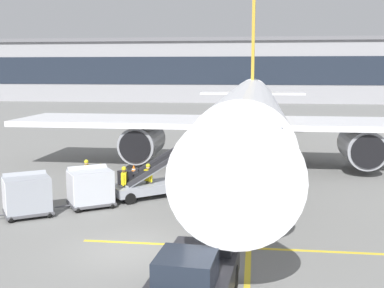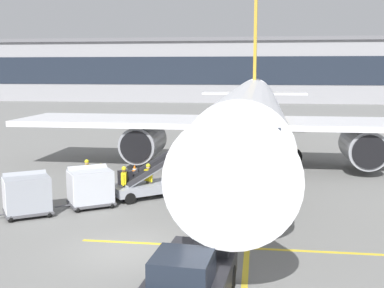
# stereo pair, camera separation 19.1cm
# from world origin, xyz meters

# --- Properties ---
(ground_plane) EXTENTS (600.00, 600.00, 0.00)m
(ground_plane) POSITION_xyz_m (0.00, 0.00, 0.00)
(ground_plane) COLOR slate
(parked_airplane) EXTENTS (30.99, 40.96, 13.63)m
(parked_airplane) POSITION_xyz_m (4.11, 15.83, 3.48)
(parked_airplane) COLOR white
(parked_airplane) RESTS_ON ground
(belt_loader) EXTENTS (4.90, 4.29, 3.05)m
(belt_loader) POSITION_xyz_m (-0.79, 7.47, 0.87)
(belt_loader) COLOR #A3A8B2
(belt_loader) RESTS_ON ground
(baggage_cart_lead) EXTENTS (2.71, 2.44, 1.91)m
(baggage_cart_lead) POSITION_xyz_m (-3.17, 5.29, 1.00)
(baggage_cart_lead) COLOR #515156
(baggage_cart_lead) RESTS_ON ground
(baggage_cart_second) EXTENTS (2.71, 2.44, 1.91)m
(baggage_cart_second) POSITION_xyz_m (-5.46, 3.51, 1.00)
(baggage_cart_second) COLOR #515156
(baggage_cart_second) RESTS_ON ground
(pushback_tug) EXTENTS (2.42, 4.54, 1.83)m
(pushback_tug) POSITION_xyz_m (2.88, -4.09, 0.83)
(pushback_tug) COLOR #232328
(pushback_tug) RESTS_ON ground
(ground_crew_by_loader) EXTENTS (0.56, 0.31, 1.74)m
(ground_crew_by_loader) POSITION_xyz_m (-3.21, 7.03, 1.00)
(ground_crew_by_loader) COLOR black
(ground_crew_by_loader) RESTS_ON ground
(ground_crew_by_carts) EXTENTS (0.26, 0.57, 1.74)m
(ground_crew_by_carts) POSITION_xyz_m (-4.31, 8.05, 1.00)
(ground_crew_by_carts) COLOR black
(ground_crew_by_carts) RESTS_ON ground
(ground_crew_marshaller) EXTENTS (0.48, 0.41, 1.74)m
(ground_crew_marshaller) POSITION_xyz_m (-0.83, 7.37, 1.00)
(ground_crew_marshaller) COLOR #514C42
(ground_crew_marshaller) RESTS_ON ground
(ground_crew_wingwalker) EXTENTS (0.28, 0.57, 1.74)m
(ground_crew_wingwalker) POSITION_xyz_m (-1.86, 6.51, 1.00)
(ground_crew_wingwalker) COLOR black
(ground_crew_wingwalker) RESTS_ON ground
(safety_cone_engine_keepout) EXTENTS (0.53, 0.53, 0.61)m
(safety_cone_engine_keepout) POSITION_xyz_m (-2.03, 10.71, 0.29)
(safety_cone_engine_keepout) COLOR black
(safety_cone_engine_keepout) RESTS_ON ground
(safety_cone_wingtip) EXTENTS (0.52, 0.52, 0.60)m
(safety_cone_wingtip) POSITION_xyz_m (-2.01, 12.36, 0.29)
(safety_cone_wingtip) COLOR black
(safety_cone_wingtip) RESTS_ON ground
(safety_cone_nose_mark) EXTENTS (0.57, 0.57, 0.65)m
(safety_cone_nose_mark) POSITION_xyz_m (-2.86, 12.42, 0.31)
(safety_cone_nose_mark) COLOR black
(safety_cone_nose_mark) RESTS_ON ground
(apron_guidance_line_lead_in) EXTENTS (0.20, 110.00, 0.01)m
(apron_guidance_line_lead_in) POSITION_xyz_m (4.34, 15.10, 0.00)
(apron_guidance_line_lead_in) COLOR yellow
(apron_guidance_line_lead_in) RESTS_ON ground
(apron_guidance_line_stop_bar) EXTENTS (12.00, 0.20, 0.01)m
(apron_guidance_line_stop_bar) POSITION_xyz_m (4.10, 0.78, 0.00)
(apron_guidance_line_stop_bar) COLOR yellow
(apron_guidance_line_stop_bar) RESTS_ON ground
(terminal_building) EXTENTS (123.41, 20.63, 12.61)m
(terminal_building) POSITION_xyz_m (-14.28, 89.00, 6.25)
(terminal_building) COLOR #939399
(terminal_building) RESTS_ON ground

